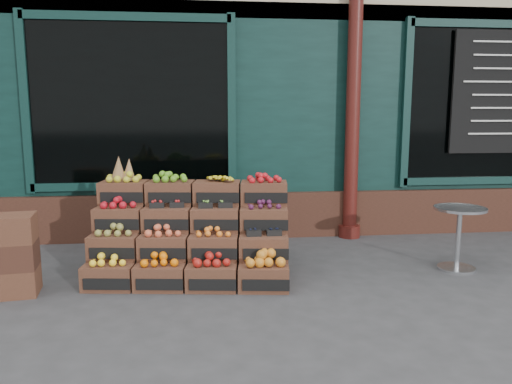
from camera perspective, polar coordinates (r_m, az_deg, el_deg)
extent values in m
plane|color=#373739|center=(4.62, 3.50, -11.84)|extent=(60.00, 60.00, 0.00)
cube|color=black|center=(9.50, -1.84, 13.72)|extent=(12.00, 6.00, 4.80)
cube|color=black|center=(6.54, 0.25, 7.85)|extent=(12.00, 0.12, 3.00)
cube|color=#3D2118|center=(6.61, 0.31, -2.63)|extent=(12.00, 0.18, 0.60)
cube|color=black|center=(6.48, -14.09, 9.78)|extent=(2.40, 0.06, 2.00)
cube|color=black|center=(7.54, 25.60, 9.05)|extent=(2.40, 0.06, 2.00)
cylinder|color=#461410|center=(6.59, 11.00, 8.57)|extent=(0.18, 0.18, 3.20)
cube|color=black|center=(7.47, 26.01, 10.18)|extent=(1.30, 0.04, 1.60)
cube|color=#512E20|center=(4.98, -16.39, -9.17)|extent=(0.51, 0.38, 0.23)
cube|color=black|center=(4.84, -16.99, -10.06)|extent=(0.43, 0.07, 0.11)
cube|color=yellow|center=(4.94, -16.47, -7.46)|extent=(0.40, 0.29, 0.08)
cube|color=#512E20|center=(4.86, -10.83, -9.41)|extent=(0.51, 0.38, 0.23)
cube|color=black|center=(4.71, -11.26, -10.35)|extent=(0.43, 0.07, 0.11)
cube|color=orange|center=(4.81, -10.89, -7.62)|extent=(0.40, 0.29, 0.08)
cube|color=#512E20|center=(4.79, -5.05, -9.58)|extent=(0.51, 0.38, 0.23)
cube|color=black|center=(4.63, -5.27, -10.54)|extent=(0.43, 0.07, 0.11)
cube|color=#9E1812|center=(4.74, -5.07, -7.73)|extent=(0.40, 0.29, 0.09)
cube|color=#512E20|center=(4.76, 0.87, -9.65)|extent=(0.51, 0.38, 0.23)
cube|color=black|center=(4.61, 0.86, -10.63)|extent=(0.43, 0.07, 0.11)
cube|color=#C7731D|center=(4.71, 0.87, -7.68)|extent=(0.40, 0.29, 0.11)
cube|color=#512E20|center=(5.10, -15.84, -5.98)|extent=(0.51, 0.38, 0.23)
cube|color=black|center=(4.95, -16.41, -6.76)|extent=(0.43, 0.07, 0.11)
cube|color=olive|center=(5.06, -15.92, -4.26)|extent=(0.40, 0.29, 0.08)
cube|color=#512E20|center=(4.98, -10.45, -6.14)|extent=(0.51, 0.38, 0.23)
cube|color=black|center=(4.82, -10.85, -6.95)|extent=(0.43, 0.07, 0.11)
cube|color=#D55B39|center=(4.94, -10.50, -4.41)|extent=(0.40, 0.29, 0.08)
cube|color=#512E20|center=(4.91, -4.84, -6.25)|extent=(0.51, 0.38, 0.23)
cube|color=black|center=(4.75, -5.05, -7.07)|extent=(0.43, 0.07, 0.11)
cube|color=orange|center=(4.87, -4.86, -4.56)|extent=(0.40, 0.29, 0.06)
cube|color=#512E20|center=(4.88, 0.89, -6.30)|extent=(0.51, 0.38, 0.23)
cube|color=black|center=(4.72, 0.88, -7.13)|extent=(0.43, 0.07, 0.11)
cube|color=black|center=(4.85, 0.89, -4.81)|extent=(0.40, 0.29, 0.03)
cube|color=#512E20|center=(5.23, -15.33, -2.94)|extent=(0.51, 0.38, 0.23)
cube|color=black|center=(5.07, -15.86, -3.60)|extent=(0.43, 0.07, 0.11)
cube|color=#A3101B|center=(5.20, -15.40, -1.25)|extent=(0.40, 0.29, 0.08)
cube|color=#512E20|center=(5.11, -10.08, -3.02)|extent=(0.51, 0.38, 0.23)
cube|color=black|center=(4.95, -10.46, -3.71)|extent=(0.43, 0.07, 0.11)
cube|color=#AC1C1D|center=(5.09, -10.13, -1.55)|extent=(0.40, 0.29, 0.03)
cube|color=#512E20|center=(5.04, -4.64, -3.08)|extent=(0.51, 0.38, 0.23)
cube|color=black|center=(4.88, -4.84, -3.78)|extent=(0.43, 0.07, 0.11)
cube|color=#6EA83D|center=(5.02, -4.66, -1.62)|extent=(0.40, 0.29, 0.03)
cube|color=#512E20|center=(5.02, 0.90, -3.11)|extent=(0.51, 0.38, 0.23)
cube|color=black|center=(4.85, 0.89, -3.82)|extent=(0.43, 0.07, 0.11)
cube|color=#431637|center=(4.99, 0.91, -1.46)|extent=(0.40, 0.29, 0.06)
cube|color=#512E20|center=(5.37, -14.85, -0.05)|extent=(0.51, 0.38, 0.23)
cube|color=black|center=(5.21, -15.35, -0.61)|extent=(0.43, 0.07, 0.11)
cube|color=gold|center=(5.35, -14.91, 1.61)|extent=(0.40, 0.29, 0.08)
cube|color=#512E20|center=(5.26, -9.74, -0.07)|extent=(0.51, 0.38, 0.23)
cube|color=black|center=(5.10, -10.10, -0.64)|extent=(0.43, 0.07, 0.11)
cube|color=#579720|center=(5.24, -9.79, 1.63)|extent=(0.40, 0.29, 0.08)
cube|color=#512E20|center=(5.19, -4.46, -0.08)|extent=(0.51, 0.38, 0.23)
cube|color=black|center=(5.03, -4.65, -0.67)|extent=(0.43, 0.07, 0.11)
cube|color=gold|center=(5.17, -4.48, 1.59)|extent=(0.40, 0.29, 0.07)
cube|color=#512E20|center=(5.17, 0.92, -0.10)|extent=(0.51, 0.38, 0.23)
cube|color=black|center=(5.00, 0.91, -0.69)|extent=(0.43, 0.07, 0.11)
cube|color=red|center=(5.15, 0.92, 1.57)|extent=(0.40, 0.29, 0.07)
cube|color=#3D2118|center=(5.01, -7.61, -8.78)|extent=(1.95, 0.57, 0.23)
cube|color=#3D2118|center=(5.16, -7.30, -6.87)|extent=(1.95, 0.57, 0.47)
cube|color=#3D2118|center=(5.32, -7.02, -5.06)|extent=(1.95, 0.57, 0.70)
cone|color=olive|center=(5.35, -15.43, 2.61)|extent=(0.16, 0.16, 0.27)
cone|color=olive|center=(5.37, -14.32, 2.49)|extent=(0.14, 0.14, 0.23)
cube|color=#512E20|center=(5.13, -26.33, -9.18)|extent=(0.53, 0.40, 0.25)
cube|color=#3D2118|center=(5.06, -26.53, -6.52)|extent=(0.53, 0.40, 0.25)
cube|color=#512E20|center=(5.00, -26.74, -3.78)|extent=(0.53, 0.40, 0.25)
cylinder|color=#B8BBBF|center=(5.75, 21.91, -8.07)|extent=(0.39, 0.39, 0.03)
cylinder|color=#B8BBBF|center=(5.67, 22.10, -5.02)|extent=(0.05, 0.05, 0.64)
cylinder|color=#B8BBBF|center=(5.60, 22.30, -1.76)|extent=(0.53, 0.53, 0.03)
imported|color=#1C6322|center=(7.19, -12.75, 4.61)|extent=(0.89, 0.67, 2.21)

